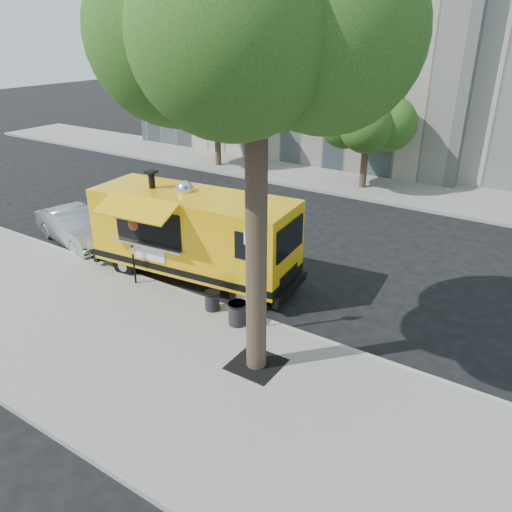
{
  "coord_description": "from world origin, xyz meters",
  "views": [
    {
      "loc": [
        8.07,
        -11.15,
        7.66
      ],
      "look_at": [
        0.76,
        0.0,
        1.53
      ],
      "focal_mm": 35.0,
      "sensor_mm": 36.0,
      "label": 1
    }
  ],
  "objects_px": {
    "far_tree_a": "(216,102)",
    "sign_post": "(249,273)",
    "food_truck": "(193,233)",
    "trash_bin_right": "(212,300)",
    "parking_meter": "(133,260)",
    "trash_bin_left": "(237,313)",
    "far_tree_b": "(369,114)",
    "street_tree": "(256,6)",
    "sedan": "(75,227)"
  },
  "relations": [
    {
      "from": "food_truck",
      "to": "far_tree_b",
      "type": "bearing_deg",
      "value": 80.54
    },
    {
      "from": "food_truck",
      "to": "sedan",
      "type": "height_order",
      "value": "food_truck"
    },
    {
      "from": "far_tree_a",
      "to": "sedan",
      "type": "xyz_separation_m",
      "value": [
        2.41,
        -12.3,
        -3.1
      ]
    },
    {
      "from": "trash_bin_right",
      "to": "street_tree",
      "type": "bearing_deg",
      "value": -30.87
    },
    {
      "from": "far_tree_a",
      "to": "food_truck",
      "type": "xyz_separation_m",
      "value": [
        8.22,
        -12.13,
        -2.15
      ]
    },
    {
      "from": "parking_meter",
      "to": "sedan",
      "type": "relative_size",
      "value": 0.33
    },
    {
      "from": "far_tree_b",
      "to": "sign_post",
      "type": "relative_size",
      "value": 1.83
    },
    {
      "from": "sign_post",
      "to": "trash_bin_right",
      "type": "height_order",
      "value": "sign_post"
    },
    {
      "from": "parking_meter",
      "to": "trash_bin_left",
      "type": "bearing_deg",
      "value": -2.59
    },
    {
      "from": "far_tree_a",
      "to": "sign_post",
      "type": "height_order",
      "value": "far_tree_a"
    },
    {
      "from": "far_tree_a",
      "to": "far_tree_b",
      "type": "xyz_separation_m",
      "value": [
        9.0,
        0.4,
        0.06
      ]
    },
    {
      "from": "far_tree_b",
      "to": "trash_bin_left",
      "type": "xyz_separation_m",
      "value": [
        2.15,
        -14.24,
        -3.33
      ]
    },
    {
      "from": "sign_post",
      "to": "sedan",
      "type": "bearing_deg",
      "value": 170.37
    },
    {
      "from": "street_tree",
      "to": "food_truck",
      "type": "distance_m",
      "value": 8.29
    },
    {
      "from": "sedan",
      "to": "street_tree",
      "type": "bearing_deg",
      "value": -93.14
    },
    {
      "from": "far_tree_a",
      "to": "sedan",
      "type": "bearing_deg",
      "value": -78.91
    },
    {
      "from": "sign_post",
      "to": "sedan",
      "type": "height_order",
      "value": "sign_post"
    },
    {
      "from": "parking_meter",
      "to": "trash_bin_left",
      "type": "height_order",
      "value": "parking_meter"
    },
    {
      "from": "street_tree",
      "to": "food_truck",
      "type": "bearing_deg",
      "value": 145.9
    },
    {
      "from": "sign_post",
      "to": "food_truck",
      "type": "bearing_deg",
      "value": 152.74
    },
    {
      "from": "parking_meter",
      "to": "food_truck",
      "type": "xyz_separation_m",
      "value": [
        1.22,
        1.52,
        0.65
      ]
    },
    {
      "from": "trash_bin_left",
      "to": "sign_post",
      "type": "bearing_deg",
      "value": -1.71
    },
    {
      "from": "far_tree_b",
      "to": "sign_post",
      "type": "bearing_deg",
      "value": -79.85
    },
    {
      "from": "sign_post",
      "to": "trash_bin_right",
      "type": "bearing_deg",
      "value": 170.28
    },
    {
      "from": "food_truck",
      "to": "far_tree_a",
      "type": "bearing_deg",
      "value": 118.22
    },
    {
      "from": "trash_bin_left",
      "to": "far_tree_b",
      "type": "bearing_deg",
      "value": 98.59
    },
    {
      "from": "far_tree_a",
      "to": "parking_meter",
      "type": "relative_size",
      "value": 4.01
    },
    {
      "from": "far_tree_a",
      "to": "food_truck",
      "type": "distance_m",
      "value": 14.81
    },
    {
      "from": "street_tree",
      "to": "far_tree_b",
      "type": "distance_m",
      "value": 16.45
    },
    {
      "from": "sedan",
      "to": "far_tree_a",
      "type": "bearing_deg",
      "value": 23.32
    },
    {
      "from": "street_tree",
      "to": "trash_bin_left",
      "type": "distance_m",
      "value": 7.76
    },
    {
      "from": "street_tree",
      "to": "sign_post",
      "type": "distance_m",
      "value": 6.38
    },
    {
      "from": "far_tree_b",
      "to": "parking_meter",
      "type": "height_order",
      "value": "far_tree_b"
    },
    {
      "from": "trash_bin_right",
      "to": "sign_post",
      "type": "bearing_deg",
      "value": -9.72
    },
    {
      "from": "sedan",
      "to": "trash_bin_right",
      "type": "height_order",
      "value": "sedan"
    },
    {
      "from": "far_tree_b",
      "to": "sedan",
      "type": "bearing_deg",
      "value": -117.42
    },
    {
      "from": "far_tree_b",
      "to": "trash_bin_left",
      "type": "distance_m",
      "value": 14.78
    },
    {
      "from": "trash_bin_left",
      "to": "food_truck",
      "type": "bearing_deg",
      "value": 149.83
    },
    {
      "from": "food_truck",
      "to": "sedan",
      "type": "relative_size",
      "value": 1.76
    },
    {
      "from": "far_tree_a",
      "to": "sedan",
      "type": "distance_m",
      "value": 12.91
    },
    {
      "from": "far_tree_a",
      "to": "trash_bin_left",
      "type": "distance_m",
      "value": 18.07
    },
    {
      "from": "far_tree_a",
      "to": "street_tree",
      "type": "bearing_deg",
      "value": -50.16
    },
    {
      "from": "food_truck",
      "to": "trash_bin_right",
      "type": "xyz_separation_m",
      "value": [
        1.87,
        -1.47,
        -1.18
      ]
    },
    {
      "from": "far_tree_b",
      "to": "trash_bin_right",
      "type": "bearing_deg",
      "value": -85.55
    },
    {
      "from": "parking_meter",
      "to": "sedan",
      "type": "xyz_separation_m",
      "value": [
        -4.59,
        1.35,
        -0.31
      ]
    },
    {
      "from": "far_tree_b",
      "to": "trash_bin_right",
      "type": "height_order",
      "value": "far_tree_b"
    },
    {
      "from": "far_tree_b",
      "to": "trash_bin_left",
      "type": "relative_size",
      "value": 8.4
    },
    {
      "from": "sedan",
      "to": "trash_bin_right",
      "type": "relative_size",
      "value": 7.28
    },
    {
      "from": "sedan",
      "to": "parking_meter",
      "type": "bearing_deg",
      "value": -94.17
    },
    {
      "from": "parking_meter",
      "to": "trash_bin_left",
      "type": "relative_size",
      "value": 2.04
    }
  ]
}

